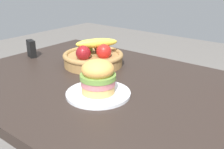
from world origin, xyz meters
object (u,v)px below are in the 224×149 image
(plate, at_px, (98,94))
(napkin_holder, at_px, (31,49))
(sandwich, at_px, (98,77))
(fruit_basket, at_px, (93,56))

(plate, height_order, napkin_holder, napkin_holder)
(plate, xyz_separation_m, sandwich, (-0.00, 0.00, 0.07))
(sandwich, height_order, fruit_basket, sandwich)
(plate, height_order, sandwich, sandwich)
(fruit_basket, bearing_deg, plate, -44.82)
(plate, relative_size, fruit_basket, 0.82)
(fruit_basket, xyz_separation_m, napkin_holder, (-0.34, -0.11, -0.00))
(plate, relative_size, napkin_holder, 2.64)
(plate, xyz_separation_m, napkin_holder, (-0.59, 0.13, 0.04))
(fruit_basket, distance_m, napkin_holder, 0.36)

